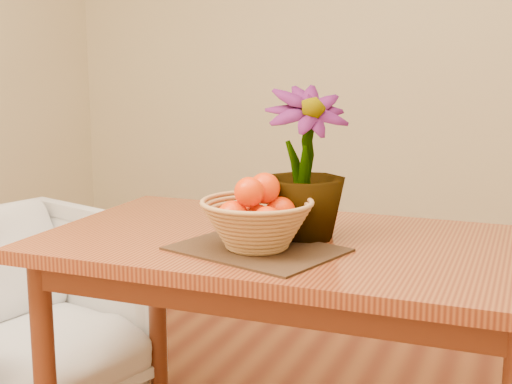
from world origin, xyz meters
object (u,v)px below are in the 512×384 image
at_px(potted_plant, 304,163).
at_px(armchair, 21,303).
at_px(wicker_basket, 257,226).
at_px(table, 291,269).

relative_size(potted_plant, armchair, 0.56).
bearing_deg(wicker_basket, armchair, 165.45).
bearing_deg(armchair, potted_plant, -77.29).
relative_size(table, armchair, 1.83).
bearing_deg(potted_plant, table, -176.78).
bearing_deg(potted_plant, armchair, 138.48).
xyz_separation_m(potted_plant, armchair, (-1.09, 0.09, -0.58)).
bearing_deg(table, potted_plant, 39.98).
bearing_deg(table, armchair, 173.89).
xyz_separation_m(table, wicker_basket, (-0.04, -0.15, 0.15)).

